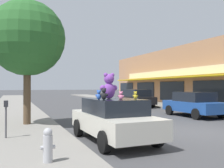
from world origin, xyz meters
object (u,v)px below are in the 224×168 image
plush_art_car (113,119)px  teddy_bear_black (104,94)px  teddy_bear_teal (104,95)px  teddy_bear_blue (99,95)px  teddy_bear_pink (121,96)px  parking_meter (6,114)px  teddy_bear_yellow (135,95)px  parked_car_far_right (136,98)px  parked_car_far_center (194,104)px  teddy_bear_giant (109,86)px  street_tree (27,38)px  teddy_bear_brown (121,95)px  fire_hydrant (48,145)px

plush_art_car → teddy_bear_black: size_ratio=11.36×
plush_art_car → teddy_bear_teal: bearing=106.4°
teddy_bear_teal → teddy_bear_blue: bearing=24.1°
teddy_bear_pink → parking_meter: (-3.41, 1.95, -0.64)m
teddy_bear_yellow → parked_car_far_right: teddy_bear_yellow is taller
teddy_bear_teal → parked_car_far_center: 8.62m
teddy_bear_pink → parked_car_far_center: teddy_bear_pink is taller
teddy_bear_giant → teddy_bear_yellow: teddy_bear_giant is taller
teddy_bear_black → teddy_bear_giant: bearing=-95.1°
teddy_bear_giant → street_tree: street_tree is taller
teddy_bear_brown → teddy_bear_giant: bearing=1.4°
teddy_bear_black → teddy_bear_blue: (-0.13, 0.11, -0.03)m
teddy_bear_yellow → teddy_bear_giant: bearing=-25.1°
fire_hydrant → street_tree: bearing=91.0°
plush_art_car → fire_hydrant: bearing=-142.4°
teddy_bear_pink → parked_car_far_right: teddy_bear_pink is taller
teddy_bear_giant → parked_car_far_center: teddy_bear_giant is taller
teddy_bear_giant → parked_car_far_right: size_ratio=0.21×
teddy_bear_pink → street_tree: size_ratio=0.05×
street_tree → plush_art_car: bearing=-58.8°
street_tree → fire_hydrant: (0.11, -6.32, -3.59)m
teddy_bear_teal → parking_meter: 3.42m
teddy_bear_pink → parking_meter: teddy_bear_pink is taller
teddy_bear_blue → fire_hydrant: bearing=67.2°
teddy_bear_teal → teddy_bear_brown: 0.64m
teddy_bear_pink → fire_hydrant: 2.99m
teddy_bear_teal → teddy_bear_blue: (-0.47, -0.77, 0.04)m
plush_art_car → teddy_bear_brown: (0.30, 0.06, 0.81)m
teddy_bear_pink → teddy_bear_blue: 0.73m
teddy_bear_blue → parked_car_far_right: (7.99, 12.72, -0.76)m
teddy_bear_black → parked_car_far_right: 15.07m
teddy_bear_pink → street_tree: (-2.56, 4.98, 2.53)m
teddy_bear_teal → fire_hydrant: teddy_bear_teal is taller
teddy_bear_black → teddy_bear_yellow: size_ratio=1.45×
plush_art_car → parking_meter: 3.66m
teddy_bear_black → parked_car_far_right: (7.86, 12.83, -0.79)m
teddy_bear_brown → parked_car_far_center: teddy_bear_brown is taller
teddy_bear_pink → parking_meter: 3.98m
teddy_bear_pink → teddy_bear_blue: teddy_bear_blue is taller
teddy_bear_giant → parked_car_far_center: 8.85m
teddy_bear_brown → parked_car_far_center: size_ratio=0.06×
teddy_bear_black → fire_hydrant: (-1.98, -1.66, -1.11)m
teddy_bear_blue → fire_hydrant: size_ratio=0.40×
parked_car_far_right → teddy_bear_giant: bearing=-121.2°
teddy_bear_giant → teddy_bear_pink: (0.12, -0.75, -0.30)m
fire_hydrant → teddy_bear_black: bearing=39.9°
parked_car_far_right → parking_meter: (-10.80, -11.19, 0.09)m
teddy_bear_yellow → parking_meter: teddy_bear_yellow is taller
teddy_bear_giant → street_tree: bearing=-63.5°
teddy_bear_giant → teddy_bear_black: (-0.35, -0.44, -0.25)m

